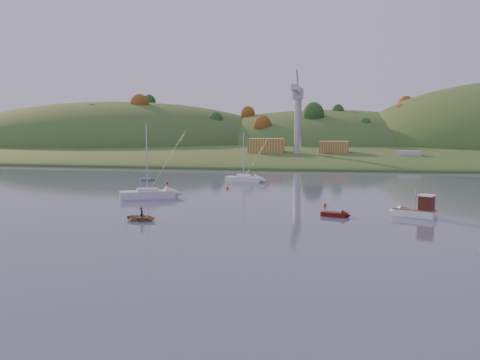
% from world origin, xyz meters
% --- Properties ---
extents(ground, '(500.00, 500.00, 0.00)m').
position_xyz_m(ground, '(0.00, 0.00, 0.00)').
color(ground, '#313851').
rests_on(ground, ground).
extents(far_shore, '(620.00, 220.00, 1.50)m').
position_xyz_m(far_shore, '(0.00, 230.00, 0.00)').
color(far_shore, '#31491D').
rests_on(far_shore, ground).
extents(shore_slope, '(640.00, 150.00, 7.00)m').
position_xyz_m(shore_slope, '(0.00, 165.00, 0.00)').
color(shore_slope, '#31491D').
rests_on(shore_slope, ground).
extents(hill_left_far, '(120.00, 100.00, 32.00)m').
position_xyz_m(hill_left_far, '(-160.00, 215.00, 0.00)').
color(hill_left_far, '#31491D').
rests_on(hill_left_far, ground).
extents(hill_left, '(170.00, 140.00, 44.00)m').
position_xyz_m(hill_left, '(-90.00, 200.00, 0.00)').
color(hill_left, '#31491D').
rests_on(hill_left, ground).
extents(hill_center, '(140.00, 120.00, 36.00)m').
position_xyz_m(hill_center, '(10.00, 210.00, 0.00)').
color(hill_center, '#31491D').
rests_on(hill_center, ground).
extents(hillside_trees, '(280.00, 50.00, 32.00)m').
position_xyz_m(hillside_trees, '(0.00, 185.00, 0.00)').
color(hillside_trees, '#194719').
rests_on(hillside_trees, ground).
extents(wharf, '(42.00, 16.00, 2.40)m').
position_xyz_m(wharf, '(5.00, 122.00, 1.20)').
color(wharf, slate).
rests_on(wharf, ground).
extents(shed_west, '(11.00, 8.00, 4.80)m').
position_xyz_m(shed_west, '(-8.00, 123.00, 4.80)').
color(shed_west, '#946131').
rests_on(shed_west, wharf).
extents(shed_east, '(9.00, 7.00, 4.00)m').
position_xyz_m(shed_east, '(13.00, 124.00, 4.40)').
color(shed_east, '#946131').
rests_on(shed_east, wharf).
extents(dock_crane, '(3.20, 28.00, 20.30)m').
position_xyz_m(dock_crane, '(2.00, 118.39, 17.17)').
color(dock_crane, '#B7B7BC').
rests_on(dock_crane, wharf).
extents(fishing_boat, '(6.49, 4.58, 4.01)m').
position_xyz_m(fishing_boat, '(22.67, 27.39, 0.89)').
color(fishing_boat, white).
rests_on(fishing_boat, ground).
extents(sailboat_near, '(9.15, 6.01, 12.25)m').
position_xyz_m(sailboat_near, '(-17.41, 37.62, 0.78)').
color(sailboat_near, silver).
rests_on(sailboat_near, ground).
extents(sailboat_far, '(7.64, 3.21, 10.28)m').
position_xyz_m(sailboat_far, '(-5.82, 64.23, 0.68)').
color(sailboat_far, white).
rests_on(sailboat_far, ground).
extents(canoe, '(3.95, 2.96, 0.78)m').
position_xyz_m(canoe, '(-11.53, 18.65, 0.39)').
color(canoe, '#9C8456').
rests_on(canoe, ground).
extents(paddler, '(0.38, 0.54, 1.42)m').
position_xyz_m(paddler, '(-11.53, 18.65, 0.71)').
color(paddler, black).
rests_on(paddler, ground).
extents(red_tender, '(4.19, 2.51, 1.35)m').
position_xyz_m(red_tender, '(13.32, 25.36, 0.28)').
color(red_tender, '#530D0B').
rests_on(red_tender, ground).
extents(grey_dinghy, '(3.45, 2.55, 1.22)m').
position_xyz_m(grey_dinghy, '(-25.76, 62.73, 0.25)').
color(grey_dinghy, slate).
rests_on(grey_dinghy, ground).
extents(work_vessel, '(16.09, 7.71, 3.97)m').
position_xyz_m(work_vessel, '(35.00, 118.00, 1.42)').
color(work_vessel, slate).
rests_on(work_vessel, ground).
extents(buoy_1, '(0.50, 0.50, 0.50)m').
position_xyz_m(buoy_1, '(11.27, 33.74, 0.25)').
color(buoy_1, '#F9320D').
rests_on(buoy_1, ground).
extents(buoy_2, '(0.50, 0.50, 0.50)m').
position_xyz_m(buoy_2, '(-20.46, 57.95, 0.25)').
color(buoy_2, '#F9320D').
rests_on(buoy_2, ground).
extents(buoy_3, '(0.50, 0.50, 0.50)m').
position_xyz_m(buoy_3, '(-6.79, 51.57, 0.25)').
color(buoy_3, '#F9320D').
rests_on(buoy_3, ground).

